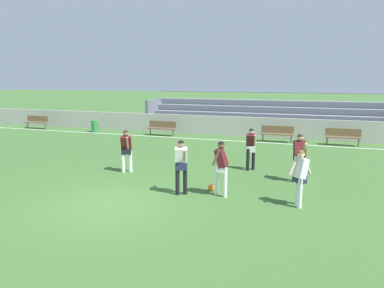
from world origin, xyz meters
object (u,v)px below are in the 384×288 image
at_px(bleacher_stand, 265,116).
at_px(player_white_overlapping, 181,162).
at_px(bench_far_left, 162,127).
at_px(bench_near_wall_gap, 37,121).
at_px(player_white_dropping_back, 300,173).
at_px(player_dark_challenging, 251,145).
at_px(player_dark_pressing_high, 126,147).
at_px(soccer_ball, 211,187).
at_px(player_dark_trailing_run, 299,154).
at_px(bench_near_bin, 277,132).
at_px(player_dark_deep_cover, 221,163).
at_px(trash_bin, 95,126).
at_px(bench_far_right, 343,135).

height_order(bleacher_stand, player_white_overlapping, bleacher_stand).
bearing_deg(bleacher_stand, bench_far_left, -150.90).
height_order(bench_near_wall_gap, player_white_dropping_back, player_white_dropping_back).
bearing_deg(player_dark_challenging, bleacher_stand, 94.19).
bearing_deg(bench_near_wall_gap, bleacher_stand, 11.95).
relative_size(player_white_overlapping, player_dark_pressing_high, 1.05).
bearing_deg(player_white_overlapping, soccer_ball, 38.78).
relative_size(player_dark_challenging, player_white_dropping_back, 1.02).
bearing_deg(player_dark_trailing_run, player_white_dropping_back, -87.48).
xyz_separation_m(bench_far_left, bench_near_bin, (7.08, 0.00, 0.00)).
xyz_separation_m(bleacher_stand, player_dark_deep_cover, (0.38, -13.43, -0.09)).
xyz_separation_m(player_dark_deep_cover, player_dark_challenging, (0.35, 3.40, -0.04)).
distance_m(player_dark_trailing_run, soccer_ball, 3.35).
height_order(trash_bin, player_dark_trailing_run, player_dark_trailing_run).
bearing_deg(trash_bin, player_dark_challenging, -29.64).
bearing_deg(player_dark_trailing_run, bench_far_right, 75.86).
bearing_deg(soccer_ball, bench_near_wall_gap, 148.12).
xyz_separation_m(bench_far_right, player_dark_deep_cover, (-4.17, -10.11, 0.47)).
height_order(player_dark_trailing_run, player_white_dropping_back, player_dark_trailing_run).
bearing_deg(player_dark_deep_cover, trash_bin, 138.24).
bearing_deg(player_dark_pressing_high, player_dark_deep_cover, -20.76).
bearing_deg(player_dark_pressing_high, bench_far_right, 45.99).
bearing_deg(bleacher_stand, bench_near_bin, -71.43).
xyz_separation_m(player_dark_challenging, soccer_ball, (-0.75, -3.03, -0.87)).
bearing_deg(soccer_ball, player_white_overlapping, -141.22).
bearing_deg(player_dark_pressing_high, player_dark_challenging, 22.56).
xyz_separation_m(trash_bin, soccer_ball, (10.74, -9.57, -0.28)).
relative_size(bench_near_bin, player_dark_challenging, 1.09).
xyz_separation_m(bench_far_right, player_dark_pressing_high, (-8.27, -8.56, 0.42)).
relative_size(bench_far_right, player_white_overlapping, 1.05).
bearing_deg(player_dark_deep_cover, soccer_ball, 136.93).
bearing_deg(bench_far_right, player_white_dropping_back, -100.27).
bearing_deg(bench_far_right, bench_far_left, 180.00).
xyz_separation_m(bleacher_stand, bench_near_bin, (1.11, -3.32, -0.57)).
distance_m(bench_near_wall_gap, player_dark_deep_cover, 18.99).
relative_size(bleacher_stand, trash_bin, 20.56).
relative_size(bench_near_bin, trash_bin, 2.30).
distance_m(bleacher_stand, player_dark_challenging, 10.05).
bearing_deg(player_dark_pressing_high, player_white_dropping_back, -15.06).
xyz_separation_m(bleacher_stand, player_dark_challenging, (0.73, -10.03, -0.13)).
relative_size(bench_near_wall_gap, player_white_overlapping, 1.05).
distance_m(player_white_overlapping, player_dark_trailing_run, 4.24).
bearing_deg(soccer_ball, player_dark_challenging, 76.20).
height_order(trash_bin, player_dark_challenging, player_dark_challenging).
height_order(bench_near_bin, player_dark_challenging, player_dark_challenging).
bearing_deg(player_dark_trailing_run, player_white_overlapping, -142.95).
height_order(trash_bin, player_dark_pressing_high, player_dark_pressing_high).
bearing_deg(player_white_overlapping, player_dark_deep_cover, 12.70).
bearing_deg(player_white_overlapping, bench_far_right, 62.71).
bearing_deg(player_dark_deep_cover, player_dark_challenging, 84.12).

